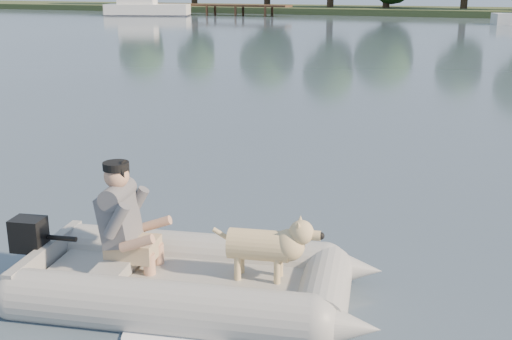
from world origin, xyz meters
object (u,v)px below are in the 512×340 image
at_px(man, 121,214).
at_px(dog, 259,250).
at_px(dock, 202,9).
at_px(dinghy, 190,239).
at_px(cabin_cruiser, 148,4).

relative_size(man, dog, 1.16).
relative_size(dock, dinghy, 3.67).
bearing_deg(dog, cabin_cruiser, 111.32).
distance_m(dock, dinghy, 58.64).
bearing_deg(dock, cabin_cruiser, -139.92).
bearing_deg(man, dog, -0.00).
height_order(dock, man, man).
height_order(dock, cabin_cruiser, cabin_cruiser).
bearing_deg(cabin_cruiser, dock, 21.99).
xyz_separation_m(dock, man, (25.80, -52.38, 0.29)).
distance_m(dock, dog, 58.77).
bearing_deg(dinghy, cabin_cruiser, 110.67).
height_order(dog, cabin_cruiser, cabin_cruiser).
xyz_separation_m(man, dog, (1.38, 0.28, -0.27)).
relative_size(dinghy, man, 4.35).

